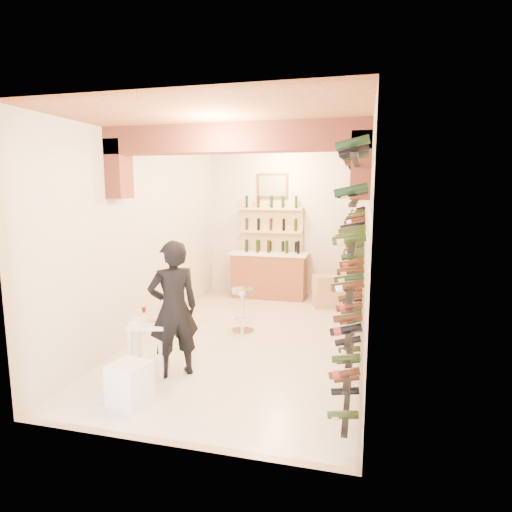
{
  "coord_description": "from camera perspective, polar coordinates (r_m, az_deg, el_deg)",
  "views": [
    {
      "loc": [
        1.68,
        -6.34,
        2.38
      ],
      "look_at": [
        0.0,
        0.3,
        1.3
      ],
      "focal_mm": 29.83,
      "sensor_mm": 36.0,
      "label": 1
    }
  ],
  "objects": [
    {
      "name": "crate_lower",
      "position": [
        8.85,
        9.48,
        -5.66
      ],
      "size": [
        0.64,
        0.53,
        0.33
      ],
      "primitive_type": "cube",
      "rotation": [
        0.0,
        0.0,
        0.28
      ],
      "color": "tan",
      "rests_on": "ground"
    },
    {
      "name": "back_counter",
      "position": [
        9.39,
        1.75,
        -2.4
      ],
      "size": [
        1.7,
        0.62,
        1.29
      ],
      "color": "brown",
      "rests_on": "ground"
    },
    {
      "name": "person",
      "position": [
        5.53,
        -11.0,
        -6.98
      ],
      "size": [
        0.76,
        0.74,
        1.76
      ],
      "primitive_type": "imported",
      "rotation": [
        0.0,
        0.0,
        3.84
      ],
      "color": "black",
      "rests_on": "ground"
    },
    {
      "name": "wine_rack",
      "position": [
        6.4,
        12.74,
        1.27
      ],
      "size": [
        0.32,
        5.7,
        2.56
      ],
      "color": "black",
      "rests_on": "ground"
    },
    {
      "name": "tasting_table",
      "position": [
        5.76,
        -14.16,
        -9.71
      ],
      "size": [
        0.58,
        0.58,
        0.83
      ],
      "rotation": [
        0.0,
        0.0,
        0.25
      ],
      "color": "white",
      "rests_on": "ground"
    },
    {
      "name": "chrome_barstool",
      "position": [
        7.15,
        -1.82,
        -6.85
      ],
      "size": [
        0.38,
        0.38,
        0.75
      ],
      "rotation": [
        0.0,
        0.0,
        -0.16
      ],
      "color": "silver",
      "rests_on": "ground"
    },
    {
      "name": "crate_upper",
      "position": [
        8.77,
        9.53,
        -3.61
      ],
      "size": [
        0.64,
        0.54,
        0.32
      ],
      "primitive_type": "cube",
      "rotation": [
        0.0,
        0.0,
        0.38
      ],
      "color": "tan",
      "rests_on": "crate_lower"
    },
    {
      "name": "back_shelving",
      "position": [
        9.52,
        2.08,
        1.64
      ],
      "size": [
        1.4,
        0.31,
        2.73
      ],
      "color": "#D7BC79",
      "rests_on": "ground"
    },
    {
      "name": "room_shell",
      "position": [
        6.31,
        -1.26,
        7.78
      ],
      "size": [
        3.52,
        6.02,
        3.21
      ],
      "color": "beige",
      "rests_on": "ground"
    },
    {
      "name": "white_stool",
      "position": [
        5.13,
        -16.6,
        -16.1
      ],
      "size": [
        0.45,
        0.45,
        0.48
      ],
      "primitive_type": "cube",
      "rotation": [
        0.0,
        0.0,
        -0.21
      ],
      "color": "white",
      "rests_on": "ground"
    },
    {
      "name": "ground",
      "position": [
        6.98,
        -0.62,
        -10.98
      ],
      "size": [
        6.0,
        6.0,
        0.0
      ],
      "primitive_type": "plane",
      "color": "beige",
      "rests_on": "ground"
    }
  ]
}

